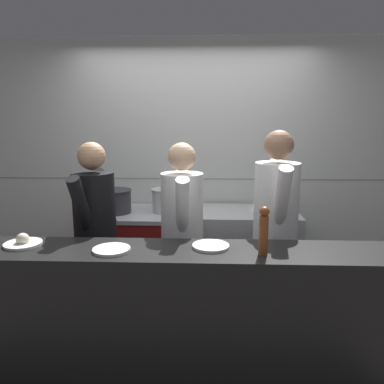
% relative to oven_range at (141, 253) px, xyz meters
% --- Properties ---
extents(ground_plane, '(14.00, 14.00, 0.00)m').
position_rel_oven_range_xyz_m(ground_plane, '(0.53, -1.00, -0.44)').
color(ground_plane, '#4C4742').
extents(wall_back_tiled, '(8.00, 0.06, 2.60)m').
position_rel_oven_range_xyz_m(wall_back_tiled, '(0.53, 0.40, 0.86)').
color(wall_back_tiled, silver).
rests_on(wall_back_tiled, ground_plane).
extents(oven_range, '(1.06, 0.71, 0.88)m').
position_rel_oven_range_xyz_m(oven_range, '(0.00, 0.00, 0.00)').
color(oven_range, maroon).
rests_on(oven_range, ground_plane).
extents(prep_counter, '(1.00, 0.65, 0.89)m').
position_rel_oven_range_xyz_m(prep_counter, '(1.05, -0.00, 0.00)').
color(prep_counter, '#B7BABF').
rests_on(prep_counter, ground_plane).
extents(pass_counter, '(2.86, 0.45, 0.97)m').
position_rel_oven_range_xyz_m(pass_counter, '(0.51, -1.32, 0.04)').
color(pass_counter, black).
rests_on(pass_counter, ground_plane).
extents(stock_pot, '(0.33, 0.33, 0.23)m').
position_rel_oven_range_xyz_m(stock_pot, '(-0.24, -0.05, 0.56)').
color(stock_pot, '#2D2D33').
rests_on(stock_pot, oven_range).
extents(sauce_pot, '(0.28, 0.28, 0.23)m').
position_rel_oven_range_xyz_m(sauce_pot, '(0.25, 0.00, 0.56)').
color(sauce_pot, '#B7BABF').
rests_on(sauce_pot, oven_range).
extents(mixing_bowl_steel, '(0.22, 0.22, 0.09)m').
position_rel_oven_range_xyz_m(mixing_bowl_steel, '(1.16, 0.06, 0.50)').
color(mixing_bowl_steel, '#B7BABF').
rests_on(mixing_bowl_steel, prep_counter).
extents(plated_dish_main, '(0.24, 0.24, 0.08)m').
position_rel_oven_range_xyz_m(plated_dish_main, '(-0.55, -1.27, 0.55)').
color(plated_dish_main, white).
rests_on(plated_dish_main, pass_counter).
extents(plated_dish_appetiser, '(0.24, 0.24, 0.02)m').
position_rel_oven_range_xyz_m(plated_dish_appetiser, '(0.06, -1.36, 0.54)').
color(plated_dish_appetiser, white).
rests_on(plated_dish_appetiser, pass_counter).
extents(plated_dish_dessert, '(0.24, 0.24, 0.02)m').
position_rel_oven_range_xyz_m(plated_dish_dessert, '(0.69, -1.27, 0.54)').
color(plated_dish_dessert, white).
rests_on(plated_dish_dessert, pass_counter).
extents(pepper_mill, '(0.06, 0.06, 0.30)m').
position_rel_oven_range_xyz_m(pepper_mill, '(1.00, -1.38, 0.68)').
color(pepper_mill, brown).
rests_on(pepper_mill, pass_counter).
extents(chef_head_cook, '(0.37, 0.71, 1.61)m').
position_rel_oven_range_xyz_m(chef_head_cook, '(-0.22, -0.77, 0.46)').
color(chef_head_cook, black).
rests_on(chef_head_cook, ground_plane).
extents(chef_sous, '(0.35, 0.70, 1.61)m').
position_rel_oven_range_xyz_m(chef_sous, '(0.47, -0.76, 0.46)').
color(chef_sous, black).
rests_on(chef_sous, ground_plane).
extents(chef_line, '(0.35, 0.74, 1.70)m').
position_rel_oven_range_xyz_m(chef_line, '(1.20, -0.71, 0.51)').
color(chef_line, black).
rests_on(chef_line, ground_plane).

